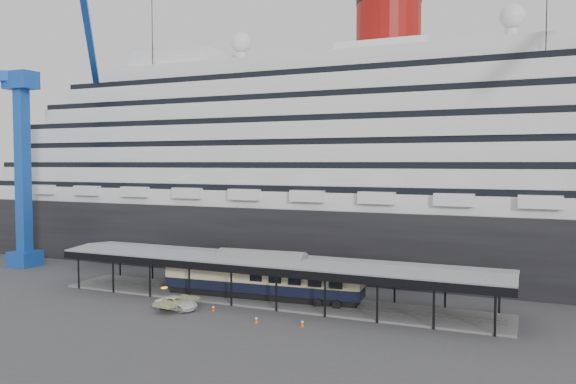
{
  "coord_description": "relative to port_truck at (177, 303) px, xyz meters",
  "views": [
    {
      "loc": [
        28.77,
        -55.79,
        16.71
      ],
      "look_at": [
        1.25,
        8.0,
        13.07
      ],
      "focal_mm": 35.0,
      "sensor_mm": 36.0,
      "label": 1
    }
  ],
  "objects": [
    {
      "name": "crane_blue",
      "position": [
        -37.23,
        13.5,
        19.24
      ],
      "size": [
        22.63,
        19.19,
        47.6
      ],
      "color": "#174BB3",
      "rests_on": "ground"
    },
    {
      "name": "platform_canopy",
      "position": [
        7.89,
        7.88,
        1.64
      ],
      "size": [
        56.0,
        9.18,
        5.3
      ],
      "color": "slate",
      "rests_on": "ground"
    },
    {
      "name": "traffic_cone_mid",
      "position": [
        10.75,
        -1.25,
        -0.33
      ],
      "size": [
        0.51,
        0.51,
        0.79
      ],
      "rotation": [
        0.0,
        0.0,
        0.29
      ],
      "color": "#DE5A0C",
      "rests_on": "ground"
    },
    {
      "name": "port_truck",
      "position": [
        0.0,
        0.0,
        0.0
      ],
      "size": [
        5.43,
        3.04,
        1.44
      ],
      "primitive_type": "imported",
      "rotation": [
        0.0,
        0.0,
        1.44
      ],
      "color": "silver",
      "rests_on": "ground"
    },
    {
      "name": "traffic_cone_right",
      "position": [
        15.69,
        -0.61,
        -0.32
      ],
      "size": [
        0.44,
        0.44,
        0.81
      ],
      "rotation": [
        0.0,
        0.0,
        0.05
      ],
      "color": "#EF580D",
      "rests_on": "ground"
    },
    {
      "name": "traffic_cone_left",
      "position": [
        4.25,
        0.95,
        -0.31
      ],
      "size": [
        0.5,
        0.5,
        0.81
      ],
      "rotation": [
        0.0,
        0.0,
        0.23
      ],
      "color": "#EA390D",
      "rests_on": "ground"
    },
    {
      "name": "pullman_carriage",
      "position": [
        6.94,
        7.88,
        2.23
      ],
      "size": [
        25.13,
        4.88,
        24.51
      ],
      "rotation": [
        0.0,
        0.0,
        0.07
      ],
      "color": "black",
      "rests_on": "ground"
    },
    {
      "name": "ground",
      "position": [
        7.89,
        2.88,
        -0.72
      ],
      "size": [
        200.0,
        200.0,
        0.0
      ],
      "primitive_type": "plane",
      "color": "#3D3D3F",
      "rests_on": "ground"
    },
    {
      "name": "cruise_ship",
      "position": [
        7.93,
        34.88,
        17.63
      ],
      "size": [
        130.0,
        30.0,
        43.9
      ],
      "color": "black",
      "rests_on": "ground"
    }
  ]
}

